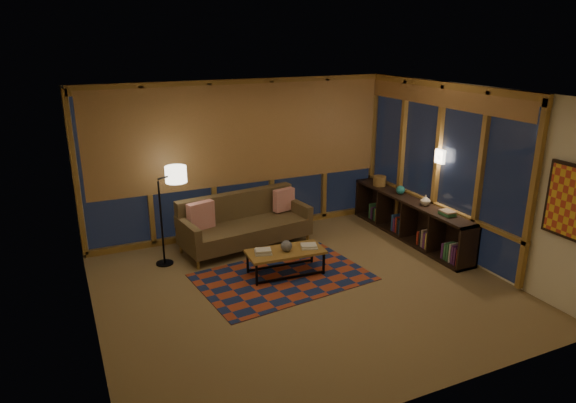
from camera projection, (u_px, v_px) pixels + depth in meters
name	position (u px, v px, depth m)	size (l,w,h in m)	color
floor	(304.00, 289.00, 7.20)	(5.50, 5.00, 0.01)	brown
ceiling	(306.00, 93.00, 6.36)	(5.50, 5.00, 0.01)	white
walls	(305.00, 197.00, 6.78)	(5.51, 5.01, 2.70)	beige
window_wall_back	(243.00, 159.00, 8.88)	(5.30, 0.16, 2.60)	olive
window_wall_right	(436.00, 166.00, 8.36)	(0.16, 3.70, 2.60)	olive
wall_art	(573.00, 203.00, 6.23)	(0.06, 0.74, 0.94)	red
wall_sconce	(440.00, 156.00, 8.15)	(0.12, 0.18, 0.22)	#F6EDCC
sofa	(246.00, 223.00, 8.47)	(2.12, 0.86, 0.87)	brown
pillow_left	(201.00, 216.00, 8.16)	(0.44, 0.15, 0.44)	red
pillow_right	(284.00, 201.00, 8.94)	(0.39, 0.13, 0.39)	red
area_rug	(283.00, 277.00, 7.53)	(2.41, 1.61, 0.01)	#98391E
coffee_table	(286.00, 262.00, 7.58)	(1.13, 0.52, 0.38)	olive
book_stack_a	(263.00, 251.00, 7.41)	(0.23, 0.18, 0.07)	beige
book_stack_b	(309.00, 246.00, 7.62)	(0.24, 0.19, 0.05)	beige
ceramic_pot	(286.00, 246.00, 7.48)	(0.17, 0.17, 0.17)	#27262E
floor_lamp	(161.00, 218.00, 7.75)	(0.50, 0.33, 1.50)	black
bookshelf	(409.00, 219.00, 8.87)	(0.40, 2.87, 0.72)	black
basket	(380.00, 181.00, 9.52)	(0.24, 0.24, 0.18)	olive
teal_bowl	(400.00, 190.00, 9.00)	(0.16, 0.16, 0.16)	#1C6865
vase	(425.00, 200.00, 8.41)	(0.17, 0.17, 0.18)	#C1B598
shelf_book_stack	(447.00, 213.00, 7.97)	(0.15, 0.21, 0.06)	beige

